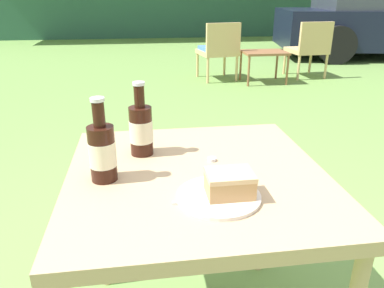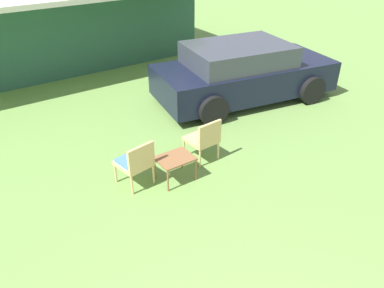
{
  "view_description": "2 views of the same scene",
  "coord_description": "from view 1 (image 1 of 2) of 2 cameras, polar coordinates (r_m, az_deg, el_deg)",
  "views": [
    {
      "loc": [
        -0.15,
        -0.99,
        1.19
      ],
      "look_at": [
        0.0,
        0.1,
        0.74
      ],
      "focal_mm": 35.0,
      "sensor_mm": 36.0,
      "label": 1
    },
    {
      "loc": [
        -1.1,
        -0.32,
        3.77
      ],
      "look_at": [
        1.6,
        3.61,
        0.9
      ],
      "focal_mm": 35.0,
      "sensor_mm": 36.0,
      "label": 2
    }
  ],
  "objects": [
    {
      "name": "wicker_chair_cushioned",
      "position": [
        5.46,
        4.07,
        14.33
      ],
      "size": [
        0.57,
        0.58,
        0.8
      ],
      "rotation": [
        0.0,
        0.0,
        3.31
      ],
      "color": "tan",
      "rests_on": "ground_plane"
    },
    {
      "name": "wicker_chair_plain",
      "position": [
        5.86,
        17.48,
        13.98
      ],
      "size": [
        0.53,
        0.55,
        0.8
      ],
      "rotation": [
        0.0,
        0.0,
        3.22
      ],
      "color": "tan",
      "rests_on": "ground_plane"
    },
    {
      "name": "garden_side_table",
      "position": [
        5.39,
        10.95,
        13.21
      ],
      "size": [
        0.59,
        0.47,
        0.43
      ],
      "color": "brown",
      "rests_on": "ground_plane"
    },
    {
      "name": "patio_table",
      "position": [
        1.15,
        0.7,
        -7.48
      ],
      "size": [
        0.76,
        0.78,
        0.69
      ],
      "color": "tan",
      "rests_on": "ground_plane"
    },
    {
      "name": "cake_on_plate",
      "position": [
        0.98,
        5.05,
        -6.78
      ],
      "size": [
        0.22,
        0.22,
        0.07
      ],
      "color": "silver",
      "rests_on": "patio_table"
    },
    {
      "name": "cola_bottle_near",
      "position": [
        1.22,
        -7.78,
        2.35
      ],
      "size": [
        0.08,
        0.08,
        0.24
      ],
      "color": "black",
      "rests_on": "patio_table"
    },
    {
      "name": "cola_bottle_far",
      "position": [
        1.07,
        -13.52,
        -1.04
      ],
      "size": [
        0.08,
        0.08,
        0.24
      ],
      "color": "black",
      "rests_on": "patio_table"
    },
    {
      "name": "fork",
      "position": [
        0.97,
        1.89,
        -8.64
      ],
      "size": [
        0.16,
        0.01,
        0.01
      ],
      "color": "silver",
      "rests_on": "patio_table"
    },
    {
      "name": "loose_bottle_cap",
      "position": [
        1.19,
        3.03,
        -2.35
      ],
      "size": [
        0.03,
        0.03,
        0.01
      ],
      "color": "silver",
      "rests_on": "patio_table"
    }
  ]
}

